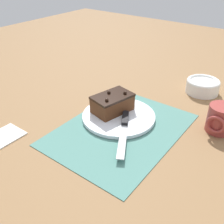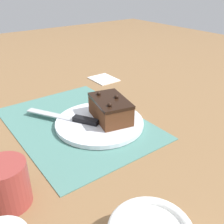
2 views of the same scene
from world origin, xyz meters
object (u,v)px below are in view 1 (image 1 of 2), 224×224
object	(u,v)px
chocolate_cake	(112,103)
small_bowl	(203,86)
coffee_mug	(220,119)
cake_plate	(119,116)
serving_knife	(124,125)

from	to	relation	value
chocolate_cake	small_bowl	bearing A→B (deg)	152.23
coffee_mug	cake_plate	bearing A→B (deg)	-65.74
serving_knife	coffee_mug	size ratio (longest dim) A/B	2.28
cake_plate	coffee_mug	bearing A→B (deg)	114.26
serving_knife	small_bowl	distance (m)	0.42
coffee_mug	serving_knife	bearing A→B (deg)	-52.85
serving_knife	coffee_mug	world-z (taller)	coffee_mug
coffee_mug	small_bowl	bearing A→B (deg)	-148.79
serving_knife	chocolate_cake	bearing A→B (deg)	-62.45
cake_plate	serving_knife	size ratio (longest dim) A/B	1.18
small_bowl	serving_knife	bearing A→B (deg)	-13.54
cake_plate	coffee_mug	world-z (taller)	coffee_mug
chocolate_cake	serving_knife	xyz separation A→B (m)	(0.06, 0.09, -0.03)
cake_plate	small_bowl	distance (m)	0.40
chocolate_cake	coffee_mug	size ratio (longest dim) A/B	1.63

